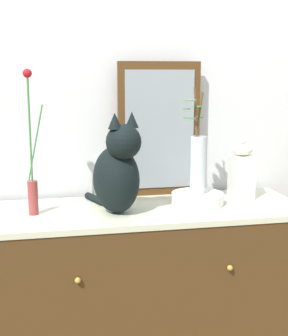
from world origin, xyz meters
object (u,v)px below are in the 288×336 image
Objects in this scene: sideboard at (144,305)px; vase_slim_green at (32,175)px; cat_sitting at (117,171)px; vase_glass_clear at (198,161)px; jar_lidded_porcelain at (242,172)px; mirror_leaning at (159,130)px; bowl_porcelain at (197,199)px.

vase_slim_green is (-0.48, -0.01, 0.63)m from sideboard.
sideboard is 0.79m from vase_slim_green.
vase_glass_clear reaches higher than cat_sitting.
jar_lidded_porcelain is (0.49, 0.08, 0.59)m from sideboard.
sideboard is at bearing -117.96° from mirror_leaning.
vase_slim_green is (-0.59, -0.23, -0.15)m from mirror_leaning.
mirror_leaning is at bearing 122.62° from vase_glass_clear.
mirror_leaning is 2.25× the size of jar_lidded_porcelain.
bowl_porcelain is (0.13, -0.21, -0.29)m from mirror_leaning.
sideboard is 0.77m from jar_lidded_porcelain.
jar_lidded_porcelain is at bearing 12.21° from cat_sitting.
bowl_porcelain is (0.25, 0.02, 0.49)m from sideboard.
sideboard is 2.35× the size of vase_slim_green.
sideboard is 4.97× the size of jar_lidded_porcelain.
bowl_porcelain is at bearing 10.57° from cat_sitting.
jar_lidded_porcelain is (0.24, 0.06, -0.07)m from vase_glass_clear.
vase_slim_green is at bearing -179.29° from sideboard.
jar_lidded_porcelain is at bearing 5.00° from vase_slim_green.
sideboard is 0.71m from vase_glass_clear.
mirror_leaning is (0.12, 0.22, 0.78)m from sideboard.
vase_glass_clear is 1.67× the size of jar_lidded_porcelain.
mirror_leaning reaches higher than bowl_porcelain.
jar_lidded_porcelain is at bearing 9.14° from sideboard.
jar_lidded_porcelain is (0.61, 0.13, -0.05)m from cat_sitting.
bowl_porcelain is 0.50× the size of vase_glass_clear.
vase_slim_green reaches higher than vase_glass_clear.
vase_glass_clear is at bearing 3.91° from sideboard.
cat_sitting is 0.38m from vase_glass_clear.
mirror_leaning is at bearing 21.02° from vase_slim_green.
vase_slim_green is 0.97m from jar_lidded_porcelain.
vase_slim_green is 0.73m from vase_glass_clear.
bowl_porcelain is 0.26m from jar_lidded_porcelain.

